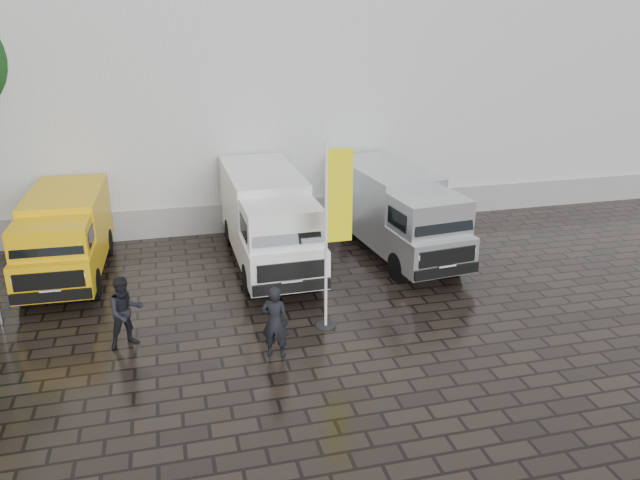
# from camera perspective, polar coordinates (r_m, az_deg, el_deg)

# --- Properties ---
(ground) EXTENTS (120.00, 120.00, 0.00)m
(ground) POSITION_cam_1_polar(r_m,az_deg,el_deg) (15.42, 3.14, -8.26)
(ground) COLOR black
(ground) RESTS_ON ground
(exhibition_hall) EXTENTS (44.00, 16.00, 12.00)m
(exhibition_hall) POSITION_cam_1_polar(r_m,az_deg,el_deg) (29.55, -2.30, 17.76)
(exhibition_hall) COLOR silver
(exhibition_hall) RESTS_ON ground
(hall_plinth) EXTENTS (44.00, 0.15, 1.00)m
(hall_plinth) POSITION_cam_1_polar(r_m,az_deg,el_deg) (22.78, 2.10, 2.83)
(hall_plinth) COLOR gray
(hall_plinth) RESTS_ON ground
(van_yellow) EXTENTS (2.20, 5.28, 2.40)m
(van_yellow) POSITION_cam_1_polar(r_m,az_deg,el_deg) (19.30, -22.25, 0.15)
(van_yellow) COLOR #EFB50C
(van_yellow) RESTS_ON ground
(van_white) EXTENTS (2.21, 6.35, 2.74)m
(van_white) POSITION_cam_1_polar(r_m,az_deg,el_deg) (18.80, -4.76, 1.69)
(van_white) COLOR white
(van_white) RESTS_ON ground
(van_silver) EXTENTS (2.68, 6.28, 2.64)m
(van_silver) POSITION_cam_1_polar(r_m,az_deg,el_deg) (19.73, 7.03, 2.37)
(van_silver) COLOR silver
(van_silver) RESTS_ON ground
(flagpole) EXTENTS (0.88, 0.50, 4.63)m
(flagpole) POSITION_cam_1_polar(r_m,az_deg,el_deg) (14.59, 1.25, 1.08)
(flagpole) COLOR black
(flagpole) RESTS_ON ground
(wheelie_bin) EXTENTS (0.74, 0.74, 0.99)m
(wheelie_bin) POSITION_cam_1_polar(r_m,az_deg,el_deg) (23.32, 9.41, 2.97)
(wheelie_bin) COLOR black
(wheelie_bin) RESTS_ON ground
(person_front) EXTENTS (0.74, 0.63, 1.72)m
(person_front) POSITION_cam_1_polar(r_m,az_deg,el_deg) (13.99, -4.14, -7.48)
(person_front) COLOR black
(person_front) RESTS_ON ground
(person_tent) EXTENTS (1.01, 0.90, 1.72)m
(person_tent) POSITION_cam_1_polar(r_m,az_deg,el_deg) (15.06, -17.36, -6.28)
(person_tent) COLOR black
(person_tent) RESTS_ON ground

